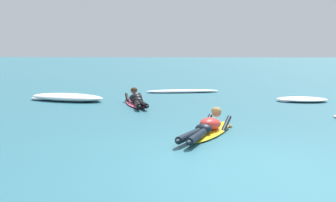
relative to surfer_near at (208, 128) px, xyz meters
name	(u,v)px	position (x,y,z in m)	size (l,w,h in m)	color
ground_plane	(206,92)	(0.25, 7.97, -0.14)	(120.00, 120.00, 0.00)	#2D6B7A
surfer_near	(208,128)	(0.00, 0.00, 0.00)	(1.32, 2.57, 0.55)	yellow
surfer_far	(136,100)	(-2.04, 4.21, 0.00)	(1.14, 2.63, 0.54)	#E54C66
whitewater_front	(183,91)	(-0.69, 7.71, -0.08)	(2.94, 1.04, 0.13)	white
whitewater_mid_left	(302,99)	(3.28, 5.29, -0.07)	(1.67, 1.02, 0.15)	white
whitewater_mid_right	(67,97)	(-4.47, 5.02, -0.03)	(2.81, 1.68, 0.24)	white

